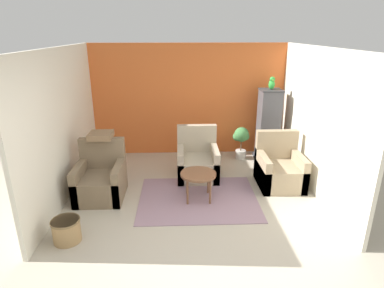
# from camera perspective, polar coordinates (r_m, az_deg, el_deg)

# --- Properties ---
(ground_plane) EXTENTS (20.00, 20.00, 0.00)m
(ground_plane) POSITION_cam_1_polar(r_m,az_deg,el_deg) (4.30, 1.06, -19.43)
(ground_plane) COLOR #B2A893
(ground_plane) RESTS_ON ground
(wall_back_accent) EXTENTS (4.35, 0.06, 2.46)m
(wall_back_accent) POSITION_cam_1_polar(r_m,az_deg,el_deg) (7.22, -0.61, 7.79)
(wall_back_accent) COLOR orange
(wall_back_accent) RESTS_ON ground_plane
(wall_left) EXTENTS (0.06, 3.70, 2.46)m
(wall_left) POSITION_cam_1_polar(r_m,az_deg,el_deg) (5.73, -22.02, 3.19)
(wall_left) COLOR silver
(wall_left) RESTS_ON ground_plane
(wall_right) EXTENTS (0.06, 3.70, 2.46)m
(wall_right) POSITION_cam_1_polar(r_m,az_deg,el_deg) (5.89, 21.42, 3.67)
(wall_right) COLOR silver
(wall_right) RESTS_ON ground_plane
(area_rug) EXTENTS (1.99, 1.58, 0.01)m
(area_rug) POSITION_cam_1_polar(r_m,az_deg,el_deg) (5.53, 1.10, -9.66)
(area_rug) COLOR gray
(area_rug) RESTS_ON ground_plane
(coffee_table) EXTENTS (0.59, 0.59, 0.48)m
(coffee_table) POSITION_cam_1_polar(r_m,az_deg,el_deg) (5.34, 1.13, -5.70)
(coffee_table) COLOR brown
(coffee_table) RESTS_ON ground_plane
(armchair_left) EXTENTS (0.77, 0.83, 0.96)m
(armchair_left) POSITION_cam_1_polar(r_m,az_deg,el_deg) (5.70, -15.91, -6.24)
(armchair_left) COLOR #7A664C
(armchair_left) RESTS_ON ground_plane
(armchair_right) EXTENTS (0.77, 0.83, 0.96)m
(armchair_right) POSITION_cam_1_polar(r_m,az_deg,el_deg) (6.10, 15.27, -4.42)
(armchair_right) COLOR #9E896B
(armchair_right) RESTS_ON ground_plane
(armchair_middle) EXTENTS (0.77, 0.83, 0.96)m
(armchair_middle) POSITION_cam_1_polar(r_m,az_deg,el_deg) (6.22, 0.98, -3.23)
(armchair_middle) COLOR tan
(armchair_middle) RESTS_ON ground_plane
(birdcage) EXTENTS (0.49, 0.49, 1.55)m
(birdcage) POSITION_cam_1_polar(r_m,az_deg,el_deg) (7.12, 13.40, 3.20)
(birdcage) COLOR #353539
(birdcage) RESTS_ON ground_plane
(parrot) EXTENTS (0.12, 0.23, 0.27)m
(parrot) POSITION_cam_1_polar(r_m,az_deg,el_deg) (6.93, 13.98, 10.40)
(parrot) COLOR green
(parrot) RESTS_ON birdcage
(potted_plant) EXTENTS (0.35, 0.32, 0.71)m
(potted_plant) POSITION_cam_1_polar(r_m,az_deg,el_deg) (7.12, 8.74, 0.96)
(potted_plant) COLOR beige
(potted_plant) RESTS_ON ground_plane
(wicker_basket) EXTENTS (0.38, 0.38, 0.32)m
(wicker_basket) POSITION_cam_1_polar(r_m,az_deg,el_deg) (4.78, -21.42, -14.01)
(wicker_basket) COLOR #A37F51
(wicker_basket) RESTS_ON ground_plane
(throw_pillow) EXTENTS (0.39, 0.39, 0.10)m
(throw_pillow) POSITION_cam_1_polar(r_m,az_deg,el_deg) (5.71, -15.91, 1.50)
(throw_pillow) COLOR #846647
(throw_pillow) RESTS_ON armchair_left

